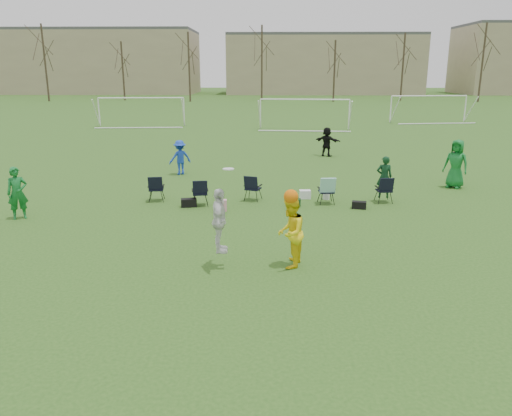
{
  "coord_description": "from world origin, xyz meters",
  "views": [
    {
      "loc": [
        0.96,
        -9.76,
        4.76
      ],
      "look_at": [
        0.67,
        2.87,
        1.25
      ],
      "focal_mm": 35.0,
      "sensor_mm": 36.0,
      "label": 1
    }
  ],
  "objects_px": {
    "fielder_green_near": "(17,193)",
    "fielder_black": "(327,142)",
    "fielder_green_far": "(456,164)",
    "goal_right": "(429,101)",
    "fielder_blue": "(180,157)",
    "goal_left": "(141,104)",
    "center_contest": "(265,227)",
    "goal_mid": "(305,105)"
  },
  "relations": [
    {
      "from": "fielder_green_far",
      "to": "goal_right",
      "type": "xyz_separation_m",
      "value": [
        7.23,
        27.23,
        0.92
      ]
    },
    {
      "from": "goal_mid",
      "to": "goal_right",
      "type": "height_order",
      "value": "same"
    },
    {
      "from": "fielder_green_far",
      "to": "goal_right",
      "type": "distance_m",
      "value": 28.19
    },
    {
      "from": "fielder_blue",
      "to": "fielder_black",
      "type": "height_order",
      "value": "fielder_black"
    },
    {
      "from": "fielder_green_far",
      "to": "goal_right",
      "type": "height_order",
      "value": "goal_right"
    },
    {
      "from": "center_contest",
      "to": "goal_mid",
      "type": "relative_size",
      "value": 0.34
    },
    {
      "from": "fielder_black",
      "to": "center_contest",
      "type": "distance_m",
      "value": 16.98
    },
    {
      "from": "fielder_blue",
      "to": "goal_right",
      "type": "xyz_separation_m",
      "value": [
        19.12,
        24.8,
        1.12
      ]
    },
    {
      "from": "fielder_green_near",
      "to": "fielder_blue",
      "type": "bearing_deg",
      "value": 31.89
    },
    {
      "from": "fielder_green_far",
      "to": "fielder_black",
      "type": "distance_m",
      "value": 8.93
    },
    {
      "from": "fielder_green_near",
      "to": "center_contest",
      "type": "relative_size",
      "value": 0.69
    },
    {
      "from": "fielder_blue",
      "to": "goal_right",
      "type": "bearing_deg",
      "value": -156.61
    },
    {
      "from": "fielder_blue",
      "to": "goal_left",
      "type": "relative_size",
      "value": 0.22
    },
    {
      "from": "center_contest",
      "to": "goal_mid",
      "type": "xyz_separation_m",
      "value": [
        3.08,
        30.12,
        0.89
      ]
    },
    {
      "from": "goal_left",
      "to": "goal_right",
      "type": "height_order",
      "value": "same"
    },
    {
      "from": "fielder_blue",
      "to": "goal_right",
      "type": "relative_size",
      "value": 0.22
    },
    {
      "from": "fielder_blue",
      "to": "fielder_green_near",
      "type": "bearing_deg",
      "value": 31.78
    },
    {
      "from": "fielder_blue",
      "to": "goal_left",
      "type": "height_order",
      "value": "goal_left"
    },
    {
      "from": "fielder_green_near",
      "to": "fielder_green_far",
      "type": "xyz_separation_m",
      "value": [
        15.98,
        4.88,
        0.14
      ]
    },
    {
      "from": "fielder_green_near",
      "to": "fielder_black",
      "type": "distance_m",
      "value": 17.1
    },
    {
      "from": "goal_left",
      "to": "goal_right",
      "type": "bearing_deg",
      "value": 3.75
    },
    {
      "from": "fielder_green_near",
      "to": "goal_mid",
      "type": "height_order",
      "value": "goal_mid"
    },
    {
      "from": "goal_mid",
      "to": "goal_right",
      "type": "xyz_separation_m",
      "value": [
        12.0,
        6.0,
        0.0
      ]
    },
    {
      "from": "goal_left",
      "to": "goal_right",
      "type": "xyz_separation_m",
      "value": [
        26.0,
        4.0,
        0.0
      ]
    },
    {
      "from": "fielder_green_near",
      "to": "fielder_black",
      "type": "relative_size",
      "value": 1.06
    },
    {
      "from": "fielder_blue",
      "to": "center_contest",
      "type": "height_order",
      "value": "center_contest"
    },
    {
      "from": "goal_left",
      "to": "fielder_green_near",
      "type": "bearing_deg",
      "value": -89.34
    },
    {
      "from": "fielder_green_near",
      "to": "fielder_black",
      "type": "xyz_separation_m",
      "value": [
        11.54,
        12.62,
        -0.05
      ]
    },
    {
      "from": "center_contest",
      "to": "fielder_black",
      "type": "bearing_deg",
      "value": 78.44
    },
    {
      "from": "goal_left",
      "to": "fielder_black",
      "type": "bearing_deg",
      "value": -52.23
    },
    {
      "from": "fielder_blue",
      "to": "goal_right",
      "type": "distance_m",
      "value": 31.33
    },
    {
      "from": "fielder_green_far",
      "to": "goal_mid",
      "type": "relative_size",
      "value": 0.27
    },
    {
      "from": "fielder_green_near",
      "to": "goal_mid",
      "type": "bearing_deg",
      "value": 37.89
    },
    {
      "from": "goal_left",
      "to": "goal_right",
      "type": "relative_size",
      "value": 1.01
    },
    {
      "from": "fielder_blue",
      "to": "goal_right",
      "type": "height_order",
      "value": "goal_right"
    },
    {
      "from": "fielder_black",
      "to": "center_contest",
      "type": "bearing_deg",
      "value": 111.33
    },
    {
      "from": "goal_left",
      "to": "fielder_green_far",
      "type": "bearing_deg",
      "value": -56.06
    },
    {
      "from": "goal_right",
      "to": "goal_mid",
      "type": "bearing_deg",
      "value": -161.43
    },
    {
      "from": "center_contest",
      "to": "goal_right",
      "type": "xyz_separation_m",
      "value": [
        15.08,
        36.12,
        0.89
      ]
    },
    {
      "from": "fielder_black",
      "to": "goal_left",
      "type": "distance_m",
      "value": 21.12
    },
    {
      "from": "fielder_blue",
      "to": "fielder_green_far",
      "type": "xyz_separation_m",
      "value": [
        11.89,
        -2.43,
        0.2
      ]
    },
    {
      "from": "center_contest",
      "to": "goal_left",
      "type": "bearing_deg",
      "value": 108.78
    }
  ]
}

